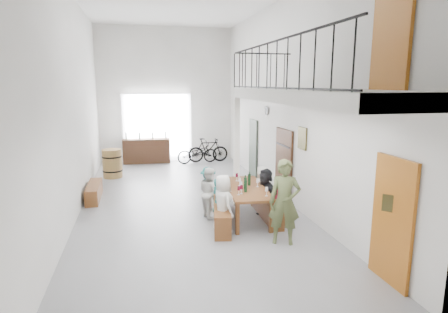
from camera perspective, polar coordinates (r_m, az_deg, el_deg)
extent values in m
plane|color=slate|center=(10.42, -5.76, -7.03)|extent=(12.00, 12.00, 0.00)
plane|color=white|center=(15.89, -8.80, 9.22)|extent=(5.50, 0.00, 5.50)
plane|color=white|center=(4.05, 4.60, 4.25)|extent=(5.50, 0.00, 5.50)
plane|color=white|center=(9.96, -22.10, 7.52)|extent=(0.00, 12.00, 12.00)
plane|color=white|center=(10.62, 8.99, 8.36)|extent=(0.00, 12.00, 12.00)
cube|color=white|center=(15.90, -10.08, 4.30)|extent=(2.80, 0.08, 2.80)
cube|color=#995415|center=(6.67, 24.23, -9.01)|extent=(0.06, 0.95, 2.10)
cube|color=#3D2013|center=(10.55, 9.06, -1.26)|extent=(0.06, 1.10, 2.00)
cube|color=#2C342B|center=(13.13, 4.48, 1.27)|extent=(0.06, 0.80, 2.00)
cube|color=#995415|center=(6.68, 24.24, 17.64)|extent=(0.06, 0.90, 1.95)
cube|color=#3B3417|center=(9.41, 11.85, 2.72)|extent=(0.04, 0.45, 0.55)
cylinder|color=white|center=(11.74, 6.55, 6.96)|extent=(0.04, 0.28, 0.28)
cube|color=white|center=(7.38, 12.98, 9.02)|extent=(1.50, 5.60, 0.25)
cube|color=black|center=(7.13, 7.81, 17.03)|extent=(0.03, 5.60, 0.03)
cube|color=black|center=(7.09, 7.63, 10.34)|extent=(0.03, 5.60, 0.03)
cube|color=black|center=(9.98, 6.00, 15.34)|extent=(1.50, 0.03, 0.03)
cube|color=white|center=(9.88, 1.92, 0.63)|extent=(0.14, 0.14, 2.88)
cube|color=brown|center=(8.99, 3.38, -4.88)|extent=(1.07, 2.24, 0.06)
cube|color=brown|center=(8.18, 2.06, -9.43)|extent=(0.08, 0.08, 0.73)
cube|color=brown|center=(8.33, 7.17, -9.11)|extent=(0.08, 0.08, 0.73)
cube|color=brown|center=(9.92, 0.16, -5.70)|extent=(0.08, 0.08, 0.73)
cube|color=brown|center=(10.05, 4.39, -5.51)|extent=(0.08, 0.08, 0.73)
cube|color=brown|center=(8.91, -0.40, -8.41)|extent=(0.77, 2.26, 0.51)
cube|color=brown|center=(9.38, 6.29, -7.53)|extent=(0.39, 2.15, 0.49)
cylinder|color=black|center=(8.55, 3.31, -4.29)|extent=(0.07, 0.07, 0.35)
cylinder|color=black|center=(8.78, 3.26, -3.89)|extent=(0.07, 0.07, 0.35)
cylinder|color=black|center=(9.11, 3.87, -3.33)|extent=(0.07, 0.07, 0.35)
cube|color=brown|center=(11.24, -19.20, -5.09)|extent=(0.34, 1.55, 0.44)
cylinder|color=olive|center=(13.57, -16.66, -1.02)|extent=(0.66, 0.66, 0.99)
cylinder|color=black|center=(13.62, -16.60, -2.03)|extent=(0.67, 0.67, 0.05)
cylinder|color=black|center=(13.52, -16.71, 0.01)|extent=(0.67, 0.67, 0.05)
cube|color=#3D2013|center=(15.73, -11.69, 0.85)|extent=(1.92, 0.64, 1.00)
cylinder|color=black|center=(15.65, -14.70, 3.03)|extent=(0.06, 0.06, 0.28)
cylinder|color=black|center=(15.64, -12.75, 3.12)|extent=(0.06, 0.06, 0.28)
cylinder|color=black|center=(15.59, -10.81, 3.17)|extent=(0.06, 0.06, 0.28)
cylinder|color=black|center=(15.66, -8.87, 3.27)|extent=(0.06, 0.06, 0.28)
imported|color=white|center=(8.23, -0.18, -7.20)|extent=(0.56, 0.72, 1.29)
imported|color=#227271|center=(8.74, -0.84, -6.79)|extent=(0.40, 0.47, 1.09)
imported|color=white|center=(9.16, -2.20, -5.48)|extent=(0.59, 0.69, 1.24)
imported|color=#227271|center=(9.75, -2.43, -4.82)|extent=(0.51, 0.77, 1.12)
imported|color=#A41C30|center=(8.76, 8.30, -6.89)|extent=(0.49, 0.69, 1.09)
imported|color=black|center=(9.25, 6.29, -5.49)|extent=(0.69, 1.17, 1.21)
imported|color=white|center=(9.81, 5.83, -4.72)|extent=(0.56, 0.66, 1.14)
imported|color=#4E5831|center=(7.70, 9.21, -6.88)|extent=(0.75, 0.63, 1.75)
imported|color=#21521D|center=(11.71, 5.65, -3.77)|extent=(0.52, 0.49, 0.48)
imported|color=black|center=(15.37, -4.09, 0.60)|extent=(1.74, 0.81, 0.88)
imported|color=black|center=(15.57, -2.45, 0.99)|extent=(1.68, 0.50, 1.01)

